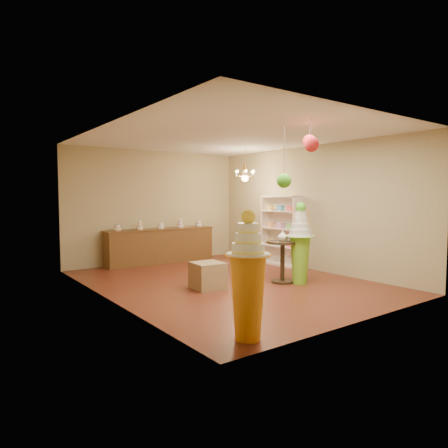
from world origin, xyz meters
TOP-DOWN VIEW (x-y plane):
  - floor at (0.00, 0.00)m, footprint 6.50×6.50m
  - ceiling at (0.00, 0.00)m, footprint 6.50×6.50m
  - wall_back at (0.00, 3.25)m, footprint 5.00×0.04m
  - wall_front at (0.00, -3.25)m, footprint 5.00×0.04m
  - wall_left at (-2.50, 0.00)m, footprint 0.04×6.50m
  - wall_right at (2.50, 0.00)m, footprint 0.04×6.50m
  - pedestal_green at (1.10, -1.02)m, footprint 0.60×0.60m
  - pedestal_orange at (-1.79, -2.85)m, footprint 0.70×0.70m
  - burlap_riser at (-0.67, -0.28)m, footprint 0.61×0.61m
  - sideboard at (0.00, 2.97)m, footprint 3.04×0.54m
  - shelving_unit at (2.34, 0.80)m, footprint 0.33×1.20m
  - round_table at (0.89, -0.73)m, footprint 0.79×0.79m
  - vase at (0.89, -0.73)m, footprint 0.26×0.26m
  - pom_red_left at (-0.10, -2.35)m, footprint 0.23×0.23m
  - pom_green_mid at (-0.19, -1.84)m, footprint 0.24×0.24m
  - pom_red_right at (0.23, -2.00)m, footprint 0.23×0.23m
  - chandelier at (1.63, 1.41)m, footprint 0.60×0.60m

SIDE VIEW (x-z plane):
  - floor at x=0.00m, z-range 0.00..0.00m
  - burlap_riser at x=-0.67m, z-range 0.00..0.51m
  - sideboard at x=0.00m, z-range -0.10..1.06m
  - round_table at x=0.89m, z-range 0.13..0.99m
  - pedestal_orange at x=-1.79m, z-range -0.14..1.49m
  - pedestal_green at x=1.10m, z-range -0.12..1.55m
  - shelving_unit at x=2.34m, z-range 0.00..1.80m
  - vase at x=0.89m, z-range 0.86..1.08m
  - wall_back at x=0.00m, z-range 0.00..3.00m
  - wall_front at x=0.00m, z-range 0.00..3.00m
  - wall_left at x=-2.50m, z-range 0.00..3.00m
  - wall_right at x=2.50m, z-range 0.00..3.00m
  - pom_green_mid at x=-0.19m, z-range 1.51..2.58m
  - chandelier at x=1.63m, z-range 1.88..2.73m
  - pom_red_left at x=-0.10m, z-range 2.33..2.85m
  - pom_red_right at x=0.23m, z-range 2.49..2.91m
  - ceiling at x=0.00m, z-range 3.00..3.00m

